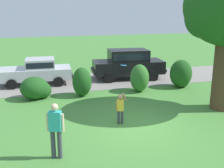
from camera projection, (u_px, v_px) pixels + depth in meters
ground_plane at (138, 128)px, 10.55m from camera, size 80.00×80.00×0.00m
driveway_strip at (94, 81)px, 17.60m from camera, size 28.00×4.40×0.02m
shrub_near_tree at (36, 88)px, 13.99m from camera, size 1.55×1.34×1.14m
shrub_centre_left at (82, 82)px, 14.39m from camera, size 0.99×1.12×1.51m
shrub_centre at (139, 78)px, 15.21m from camera, size 1.01×1.20×1.51m
shrub_centre_right at (181, 74)px, 16.06m from camera, size 1.28×1.26×1.61m
parked_sedan at (37, 70)px, 16.70m from camera, size 4.49×2.27×1.56m
parked_suv at (128, 63)px, 17.97m from camera, size 4.86×2.45×1.92m
child_thrower at (120, 107)px, 10.81m from camera, size 0.48×0.24×1.29m
frisbee at (124, 65)px, 11.36m from camera, size 0.28×0.28×0.07m
adult_onlooker at (56, 128)px, 8.20m from camera, size 0.50×0.33×1.74m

